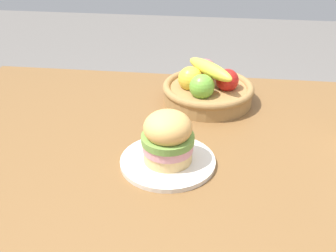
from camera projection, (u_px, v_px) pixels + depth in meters
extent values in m
cube|color=brown|center=(167.00, 144.00, 1.15)|extent=(1.40, 0.90, 0.04)
cylinder|color=brown|center=(31.00, 163.00, 1.72)|extent=(0.07, 0.07, 0.71)
cylinder|color=silver|center=(168.00, 161.00, 1.03)|extent=(0.24, 0.24, 0.01)
cylinder|color=#E5BC75|center=(168.00, 154.00, 1.02)|extent=(0.12, 0.12, 0.03)
cylinder|color=pink|center=(168.00, 146.00, 1.01)|extent=(0.12, 0.12, 0.02)
cylinder|color=olive|center=(168.00, 139.00, 1.00)|extent=(0.13, 0.13, 0.02)
ellipsoid|color=#EAAD5D|center=(168.00, 127.00, 0.98)|extent=(0.12, 0.12, 0.08)
cylinder|color=#9E7542|center=(208.00, 94.00, 1.32)|extent=(0.28, 0.28, 0.05)
torus|color=#9E7542|center=(208.00, 87.00, 1.31)|extent=(0.29, 0.29, 0.02)
sphere|color=red|center=(227.00, 80.00, 1.29)|extent=(0.07, 0.07, 0.07)
sphere|color=#D16066|center=(205.00, 70.00, 1.36)|extent=(0.08, 0.08, 0.08)
sphere|color=gold|center=(190.00, 79.00, 1.30)|extent=(0.08, 0.08, 0.08)
sphere|color=#6BAD38|center=(202.00, 87.00, 1.25)|extent=(0.08, 0.08, 0.08)
ellipsoid|color=yellow|center=(210.00, 69.00, 1.28)|extent=(0.17, 0.19, 0.05)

